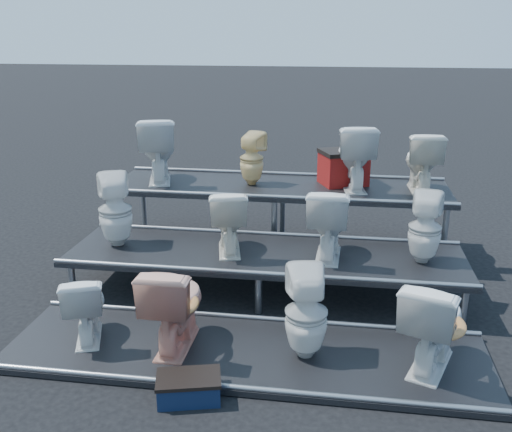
# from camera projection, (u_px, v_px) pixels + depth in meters

# --- Properties ---
(ground) EXTENTS (80.00, 80.00, 0.00)m
(ground) POSITION_uv_depth(u_px,v_px,m) (265.00, 292.00, 6.23)
(ground) COLOR black
(ground) RESTS_ON ground
(tier_front) EXTENTS (4.20, 1.20, 0.06)m
(tier_front) POSITION_uv_depth(u_px,v_px,m) (245.00, 353.00, 4.99)
(tier_front) COLOR black
(tier_front) RESTS_ON ground
(tier_mid) EXTENTS (4.20, 1.20, 0.46)m
(tier_mid) POSITION_uv_depth(u_px,v_px,m) (265.00, 272.00, 6.15)
(tier_mid) COLOR black
(tier_mid) RESTS_ON ground
(tier_back) EXTENTS (4.20, 1.20, 0.86)m
(tier_back) POSITION_uv_depth(u_px,v_px,m) (279.00, 218.00, 7.31)
(tier_back) COLOR black
(tier_back) RESTS_ON ground
(toilet_0) EXTENTS (0.55, 0.71, 0.64)m
(toilet_0) POSITION_uv_depth(u_px,v_px,m) (85.00, 306.00, 5.09)
(toilet_0) COLOR silver
(toilet_0) RESTS_ON tier_front
(toilet_1) EXTENTS (0.45, 0.79, 0.80)m
(toilet_1) POSITION_uv_depth(u_px,v_px,m) (175.00, 304.00, 4.95)
(toilet_1) COLOR #DE9980
(toilet_1) RESTS_ON tier_front
(toilet_2) EXTENTS (0.42, 0.43, 0.80)m
(toilet_2) POSITION_uv_depth(u_px,v_px,m) (306.00, 313.00, 4.79)
(toilet_2) COLOR silver
(toilet_2) RESTS_ON tier_front
(toilet_3) EXTENTS (0.70, 0.89, 0.80)m
(toilet_3) POSITION_uv_depth(u_px,v_px,m) (433.00, 322.00, 4.64)
(toilet_3) COLOR silver
(toilet_3) RESTS_ON tier_front
(toilet_4) EXTENTS (0.48, 0.49, 0.80)m
(toilet_4) POSITION_uv_depth(u_px,v_px,m) (115.00, 210.00, 6.19)
(toilet_4) COLOR silver
(toilet_4) RESTS_ON tier_mid
(toilet_5) EXTENTS (0.53, 0.75, 0.70)m
(toilet_5) POSITION_uv_depth(u_px,v_px,m) (228.00, 220.00, 6.03)
(toilet_5) COLOR silver
(toilet_5) RESTS_ON tier_mid
(toilet_6) EXTENTS (0.45, 0.76, 0.76)m
(toilet_6) POSITION_uv_depth(u_px,v_px,m) (329.00, 222.00, 5.87)
(toilet_6) COLOR silver
(toilet_6) RESTS_ON tier_mid
(toilet_7) EXTENTS (0.39, 0.40, 0.73)m
(toilet_7) POSITION_uv_depth(u_px,v_px,m) (425.00, 228.00, 5.74)
(toilet_7) COLOR silver
(toilet_7) RESTS_ON tier_mid
(toilet_8) EXTENTS (0.67, 0.90, 0.82)m
(toilet_8) POSITION_uv_depth(u_px,v_px,m) (158.00, 149.00, 7.27)
(toilet_8) COLOR silver
(toilet_8) RESTS_ON tier_back
(toilet_9) EXTENTS (0.38, 0.39, 0.66)m
(toilet_9) POSITION_uv_depth(u_px,v_px,m) (252.00, 159.00, 7.12)
(toilet_9) COLOR #F0D38F
(toilet_9) RESTS_ON tier_back
(toilet_10) EXTENTS (0.55, 0.84, 0.80)m
(toilet_10) POSITION_uv_depth(u_px,v_px,m) (354.00, 156.00, 6.93)
(toilet_10) COLOR silver
(toilet_10) RESTS_ON tier_back
(toilet_11) EXTENTS (0.44, 0.73, 0.73)m
(toilet_11) POSITION_uv_depth(u_px,v_px,m) (422.00, 161.00, 6.82)
(toilet_11) COLOR silver
(toilet_11) RESTS_ON tier_back
(red_crate) EXTENTS (0.66, 0.61, 0.39)m
(red_crate) POSITION_uv_depth(u_px,v_px,m) (343.00, 169.00, 7.18)
(red_crate) COLOR maroon
(red_crate) RESTS_ON tier_back
(step_stool) EXTENTS (0.53, 0.39, 0.17)m
(step_stool) POSITION_uv_depth(u_px,v_px,m) (189.00, 389.00, 4.40)
(step_stool) COLOR #0E1934
(step_stool) RESTS_ON ground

